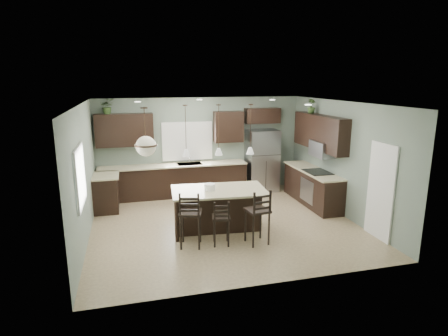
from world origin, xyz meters
TOP-DOWN VIEW (x-y plane):
  - ground at (0.00, 0.00)m, footprint 6.00×6.00m
  - pantry_door at (2.98, -1.55)m, footprint 0.04×0.82m
  - window_back at (-0.40, 2.73)m, footprint 1.35×0.02m
  - window_left at (-2.98, -0.80)m, footprint 0.02×1.10m
  - left_return_cabs at (-2.70, 1.70)m, footprint 0.60×0.90m
  - left_return_countertop at (-2.68, 1.70)m, footprint 0.66×0.96m
  - back_lower_cabs at (-0.85, 2.45)m, footprint 4.20×0.60m
  - back_countertop at (-0.85, 2.43)m, footprint 4.20×0.66m
  - sink_inset at (-0.40, 2.43)m, footprint 0.70×0.45m
  - faucet at (-0.40, 2.40)m, footprint 0.02×0.02m
  - back_upper_left at (-2.15, 2.58)m, footprint 1.55×0.34m
  - back_upper_right at (0.80, 2.58)m, footprint 0.85×0.34m
  - fridge_header at (1.85, 2.58)m, footprint 1.05×0.34m
  - right_lower_cabs at (2.70, 0.87)m, footprint 0.60×2.35m
  - right_countertop at (2.68, 0.87)m, footprint 0.66×2.35m
  - cooktop at (2.68, 0.60)m, footprint 0.58×0.75m
  - wall_oven_front at (2.40, 0.60)m, footprint 0.01×0.72m
  - right_upper_cabs at (2.83, 0.87)m, footprint 0.34×2.35m
  - microwave at (2.78, 0.60)m, footprint 0.40×0.75m
  - refrigerator at (1.80, 2.41)m, footprint 0.90×0.74m
  - kitchen_island at (-0.19, -0.25)m, footprint 2.16×1.34m
  - serving_dish at (-0.39, -0.23)m, footprint 0.24×0.24m
  - bar_stool_left at (-0.95, -0.99)m, footprint 0.53×0.53m
  - bar_stool_center at (-0.34, -1.07)m, footprint 0.42×0.42m
  - bar_stool_right at (0.39, -1.19)m, footprint 0.49×0.49m
  - pendant_left at (-0.89, -0.19)m, footprint 0.17×0.17m
  - pendant_center at (-0.19, -0.25)m, footprint 0.17×0.17m
  - pendant_right at (0.51, -0.31)m, footprint 0.17×0.17m
  - chandelier at (-1.75, -0.73)m, footprint 0.43×0.43m
  - plant_back_left at (-2.55, 2.55)m, footprint 0.40×0.36m
  - plant_right_wall at (2.80, 1.36)m, footprint 0.22×0.22m
  - room_shell at (0.00, 0.00)m, footprint 6.00×6.00m

SIDE VIEW (x-z plane):
  - ground at x=0.00m, z-range 0.00..0.00m
  - left_return_cabs at x=-2.70m, z-range 0.00..0.90m
  - back_lower_cabs at x=-0.85m, z-range 0.00..0.90m
  - right_lower_cabs at x=2.70m, z-range 0.00..0.90m
  - wall_oven_front at x=2.40m, z-range 0.15..0.75m
  - kitchen_island at x=-0.19m, z-range 0.00..0.92m
  - bar_stool_center at x=-0.34m, z-range 0.00..0.96m
  - bar_stool_right at x=0.39m, z-range 0.00..1.17m
  - bar_stool_left at x=-0.95m, z-range 0.00..1.18m
  - left_return_countertop at x=-2.68m, z-range 0.90..0.94m
  - back_countertop at x=-0.85m, z-range 0.90..0.94m
  - right_countertop at x=2.68m, z-range 0.90..0.94m
  - refrigerator at x=1.80m, z-range 0.00..1.85m
  - sink_inset at x=-0.40m, z-range 0.93..0.94m
  - cooktop at x=2.68m, z-range 0.93..0.95m
  - serving_dish at x=-0.39m, z-range 0.92..1.06m
  - pantry_door at x=2.98m, z-range 0.00..2.04m
  - faucet at x=-0.40m, z-range 0.94..1.22m
  - window_back at x=-0.40m, z-range 1.05..2.05m
  - window_left at x=-2.98m, z-range 1.05..2.05m
  - microwave at x=2.78m, z-range 1.35..1.75m
  - room_shell at x=0.00m, z-range -1.30..4.70m
  - back_upper_left at x=-2.15m, z-range 1.50..2.40m
  - back_upper_right at x=0.80m, z-range 1.50..2.40m
  - right_upper_cabs at x=2.83m, z-range 1.50..2.40m
  - fridge_header at x=1.85m, z-range 2.02..2.48m
  - pendant_left at x=-0.89m, z-range 1.70..2.80m
  - pendant_center at x=-0.19m, z-range 1.70..2.80m
  - pendant_right at x=0.51m, z-range 1.70..2.80m
  - chandelier at x=-1.75m, z-range 1.85..2.80m
  - plant_right_wall at x=2.80m, z-range 2.40..2.79m
  - plant_back_left at x=-2.55m, z-range 2.40..2.81m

